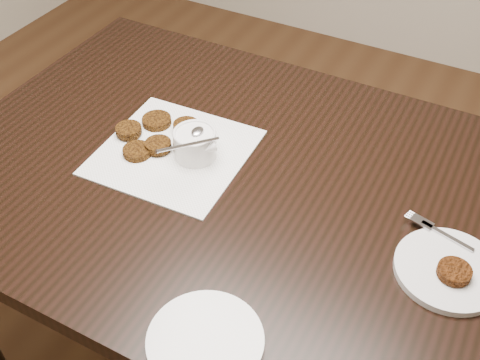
# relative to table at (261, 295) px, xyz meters

# --- Properties ---
(table) EXTENTS (1.42, 0.91, 0.75)m
(table) POSITION_rel_table_xyz_m (0.00, 0.00, 0.00)
(table) COLOR black
(table) RESTS_ON floor
(napkin) EXTENTS (0.32, 0.32, 0.00)m
(napkin) POSITION_rel_table_xyz_m (-0.22, 0.00, 0.38)
(napkin) COLOR white
(napkin) RESTS_ON table
(sauce_ramekin) EXTENTS (0.13, 0.13, 0.13)m
(sauce_ramekin) POSITION_rel_table_xyz_m (-0.17, 0.01, 0.44)
(sauce_ramekin) COLOR white
(sauce_ramekin) RESTS_ON napkin
(patty_cluster) EXTENTS (0.25, 0.25, 0.02)m
(patty_cluster) POSITION_rel_table_xyz_m (-0.27, 0.01, 0.39)
(patty_cluster) COLOR #63390D
(patty_cluster) RESTS_ON napkin
(plate_with_patty) EXTENTS (0.23, 0.23, 0.03)m
(plate_with_patty) POSITION_rel_table_xyz_m (0.39, -0.05, 0.39)
(plate_with_patty) COLOR silver
(plate_with_patty) RESTS_ON table
(plate_empty) EXTENTS (0.24, 0.24, 0.01)m
(plate_empty) POSITION_rel_table_xyz_m (0.08, -0.38, 0.38)
(plate_empty) COLOR white
(plate_empty) RESTS_ON table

